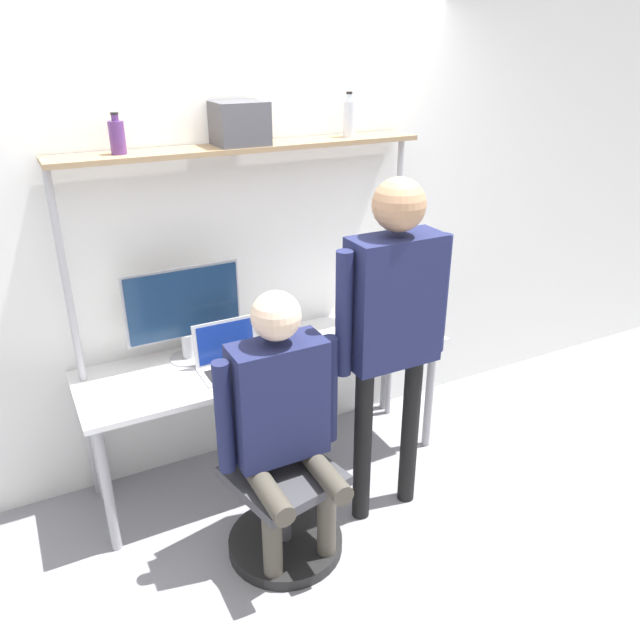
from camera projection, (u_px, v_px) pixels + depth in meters
ground_plane at (295, 498)px, 3.41m from camera, size 12.00×12.00×0.00m
wall_back at (239, 230)px, 3.38m from camera, size 8.00×0.06×2.70m
desk at (268, 367)px, 3.40m from camera, size 1.99×0.60×0.74m
shelf_unit at (249, 201)px, 3.18m from camera, size 1.89×0.24×1.82m
monitor at (184, 308)px, 3.20m from camera, size 0.60×0.20×0.51m
laptop at (230, 355)px, 3.21m from camera, size 0.34×0.24×0.24m
cell_phone at (281, 363)px, 3.26m from camera, size 0.07×0.15×0.01m
office_chair at (279, 498)px, 3.00m from camera, size 0.56×0.56×0.91m
person_seated at (282, 411)px, 2.76m from camera, size 0.59×0.47×1.35m
person_standing at (393, 312)px, 2.89m from camera, size 0.61×0.24×1.76m
bottle_clear at (349, 118)px, 3.27m from camera, size 0.06×0.06×0.23m
bottle_purple at (117, 137)px, 2.77m from camera, size 0.07×0.07×0.18m
storage_box at (240, 123)px, 3.01m from camera, size 0.25×0.22×0.20m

